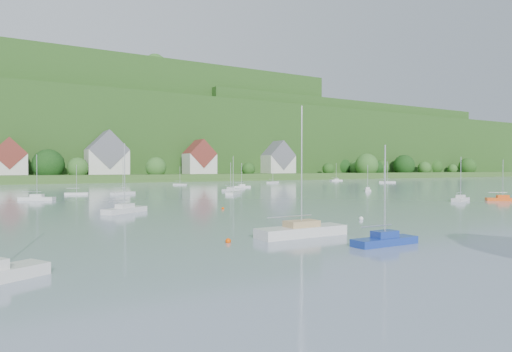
{
  "coord_description": "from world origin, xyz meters",
  "views": [
    {
      "loc": [
        -34.98,
        -1.04,
        5.54
      ],
      "look_at": [
        9.54,
        75.0,
        4.0
      ],
      "focal_mm": 31.49,
      "sensor_mm": 36.0,
      "label": 1
    }
  ],
  "objects_px": {
    "near_sailboat_2": "(302,230)",
    "near_sailboat_3": "(461,199)",
    "near_sailboat_1": "(385,239)",
    "near_sailboat_6": "(125,209)",
    "near_sailboat_5": "(503,198)"
  },
  "relations": [
    {
      "from": "near_sailboat_3",
      "to": "near_sailboat_5",
      "type": "relative_size",
      "value": 1.06
    },
    {
      "from": "near_sailboat_2",
      "to": "near_sailboat_3",
      "type": "xyz_separation_m",
      "value": [
        46.3,
        18.14,
        -0.1
      ]
    },
    {
      "from": "near_sailboat_1",
      "to": "near_sailboat_6",
      "type": "xyz_separation_m",
      "value": [
        -10.28,
        33.03,
        0.04
      ]
    },
    {
      "from": "near_sailboat_1",
      "to": "near_sailboat_5",
      "type": "distance_m",
      "value": 54.36
    },
    {
      "from": "near_sailboat_1",
      "to": "near_sailboat_2",
      "type": "height_order",
      "value": "near_sailboat_2"
    },
    {
      "from": "near_sailboat_6",
      "to": "near_sailboat_2",
      "type": "bearing_deg",
      "value": -108.33
    },
    {
      "from": "near_sailboat_1",
      "to": "near_sailboat_3",
      "type": "distance_m",
      "value": 50.02
    },
    {
      "from": "near_sailboat_2",
      "to": "near_sailboat_3",
      "type": "height_order",
      "value": "near_sailboat_2"
    },
    {
      "from": "near_sailboat_5",
      "to": "near_sailboat_1",
      "type": "bearing_deg",
      "value": -115.03
    },
    {
      "from": "near_sailboat_1",
      "to": "near_sailboat_2",
      "type": "distance_m",
      "value": 6.95
    },
    {
      "from": "near_sailboat_3",
      "to": "near_sailboat_5",
      "type": "distance_m",
      "value": 7.31
    },
    {
      "from": "near_sailboat_2",
      "to": "near_sailboat_6",
      "type": "xyz_separation_m",
      "value": [
        -7.56,
        26.64,
        -0.06
      ]
    },
    {
      "from": "near_sailboat_1",
      "to": "near_sailboat_3",
      "type": "xyz_separation_m",
      "value": [
        43.58,
        24.54,
        0.01
      ]
    },
    {
      "from": "near_sailboat_1",
      "to": "near_sailboat_6",
      "type": "distance_m",
      "value": 34.6
    },
    {
      "from": "near_sailboat_2",
      "to": "near_sailboat_3",
      "type": "distance_m",
      "value": 49.73
    }
  ]
}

